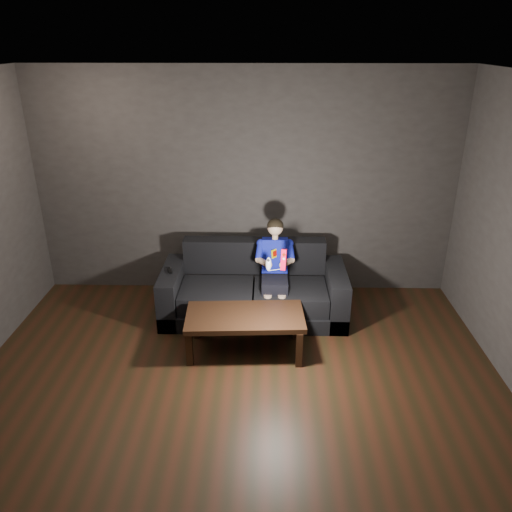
{
  "coord_description": "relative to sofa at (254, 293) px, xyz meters",
  "views": [
    {
      "loc": [
        0.26,
        -3.24,
        2.96
      ],
      "look_at": [
        0.15,
        1.55,
        0.85
      ],
      "focal_mm": 35.0,
      "sensor_mm": 36.0,
      "label": 1
    }
  ],
  "objects": [
    {
      "name": "sofa",
      "position": [
        0.0,
        0.0,
        0.0
      ],
      "size": [
        2.07,
        0.89,
        0.8
      ],
      "color": "black",
      "rests_on": "floor"
    },
    {
      "name": "coffee_table",
      "position": [
        -0.07,
        -0.77,
        0.11
      ],
      "size": [
        1.2,
        0.65,
        0.43
      ],
      "color": "black",
      "rests_on": "floor"
    },
    {
      "name": "wii_remote_black",
      "position": [
        -0.93,
        -0.08,
        0.32
      ],
      "size": [
        0.07,
        0.14,
        0.03
      ],
      "color": "black",
      "rests_on": "sofa"
    },
    {
      "name": "back_wall",
      "position": [
        -0.12,
        0.67,
        1.09
      ],
      "size": [
        5.0,
        0.04,
        2.7
      ],
      "primitive_type": "cube",
      "color": "#383332",
      "rests_on": "ground"
    },
    {
      "name": "nunchuk_white",
      "position": [
        0.16,
        -0.46,
        0.58
      ],
      "size": [
        0.06,
        0.09,
        0.15
      ],
      "color": "silver",
      "rests_on": "child"
    },
    {
      "name": "ceiling",
      "position": [
        -0.12,
        -1.83,
        2.44
      ],
      "size": [
        5.0,
        5.0,
        0.02
      ],
      "primitive_type": "cube",
      "color": "silver",
      "rests_on": "back_wall"
    },
    {
      "name": "wii_remote_red",
      "position": [
        0.32,
        -0.46,
        0.64
      ],
      "size": [
        0.07,
        0.09,
        0.22
      ],
      "color": "red",
      "rests_on": "child"
    },
    {
      "name": "floor",
      "position": [
        -0.12,
        -1.83,
        -0.26
      ],
      "size": [
        5.0,
        5.0,
        0.0
      ],
      "primitive_type": "plane",
      "color": "black",
      "rests_on": "ground"
    },
    {
      "name": "child",
      "position": [
        0.24,
        -0.06,
        0.42
      ],
      "size": [
        0.43,
        0.53,
        1.06
      ],
      "color": "black",
      "rests_on": "sofa"
    }
  ]
}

